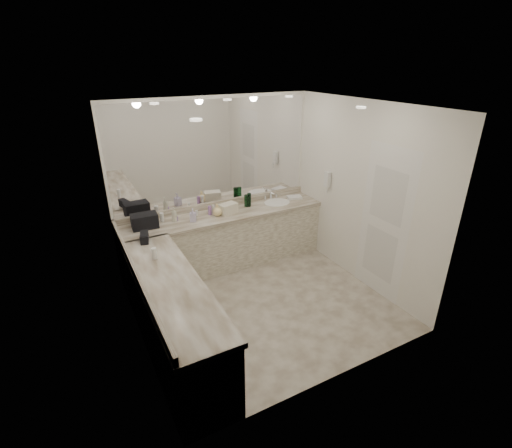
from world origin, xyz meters
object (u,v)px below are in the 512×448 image
soap_bottle_c (217,210)px  hand_towel (294,197)px  wall_phone (327,179)px  black_toiletry_bag (145,221)px  soap_bottle_a (174,214)px  sink (277,203)px  cream_cosmetic_case (228,208)px  soap_bottle_b (193,215)px

soap_bottle_c → hand_towel: bearing=3.0°
wall_phone → black_toiletry_bag: size_ratio=0.67×
hand_towel → black_toiletry_bag: bearing=-179.9°
wall_phone → soap_bottle_c: bearing=164.7°
black_toiletry_bag → hand_towel: bearing=0.1°
black_toiletry_bag → hand_towel: size_ratio=1.50×
wall_phone → soap_bottle_a: size_ratio=1.14×
sink → wall_phone: bearing=-39.6°
cream_cosmetic_case → soap_bottle_a: (-0.82, 0.09, 0.03)m
sink → wall_phone: (0.61, -0.50, 0.46)m
cream_cosmetic_case → soap_bottle_c: bearing=170.0°
wall_phone → cream_cosmetic_case: (-1.50, 0.47, -0.37)m
cream_cosmetic_case → soap_bottle_a: bearing=160.5°
wall_phone → soap_bottle_a: (-2.32, 0.56, -0.34)m
sink → soap_bottle_a: (-1.71, 0.06, 0.11)m
cream_cosmetic_case → soap_bottle_b: (-0.58, -0.05, 0.02)m
soap_bottle_b → cream_cosmetic_case: bearing=4.6°
wall_phone → soap_bottle_c: size_ratio=1.29×
cream_cosmetic_case → soap_bottle_c: 0.18m
soap_bottle_a → hand_towel: bearing=-0.6°
hand_towel → soap_bottle_b: 1.85m
hand_towel → soap_bottle_c: bearing=-177.0°
sink → soap_bottle_b: (-1.48, -0.08, 0.10)m
hand_towel → soap_bottle_c: soap_bottle_c is taller
black_toiletry_bag → soap_bottle_a: bearing=3.7°
hand_towel → soap_bottle_b: size_ratio=1.19×
black_toiletry_bag → soap_bottle_b: 0.68m
wall_phone → sink: bearing=140.4°
sink → soap_bottle_b: 1.48m
sink → soap_bottle_a: soap_bottle_a is taller
hand_towel → soap_bottle_a: (-2.08, 0.02, 0.09)m
black_toiletry_bag → soap_bottle_c: size_ratio=1.92×
wall_phone → black_toiletry_bag: wall_phone is taller
hand_towel → soap_bottle_b: (-1.84, -0.11, 0.08)m
black_toiletry_bag → soap_bottle_b: (0.67, -0.11, -0.00)m
cream_cosmetic_case → soap_bottle_c: (-0.18, -0.01, 0.01)m
black_toiletry_bag → soap_bottle_b: black_toiletry_bag is taller
cream_cosmetic_case → soap_bottle_c: size_ratio=1.46×
soap_bottle_b → soap_bottle_c: (0.40, 0.04, -0.01)m
soap_bottle_a → soap_bottle_b: bearing=-29.6°
soap_bottle_c → cream_cosmetic_case: bearing=3.4°
cream_cosmetic_case → soap_bottle_c: soap_bottle_c is taller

